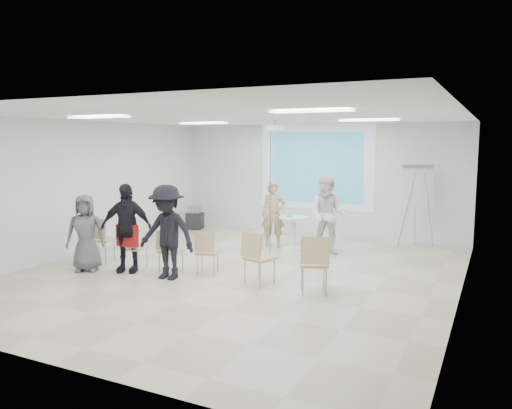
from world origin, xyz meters
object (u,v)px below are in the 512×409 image
at_px(chair_right_far, 314,260).
at_px(player_right, 328,211).
at_px(audience_outer, 85,228).
at_px(laptop, 171,249).
at_px(chair_right_inner, 256,254).
at_px(audience_left, 126,221).
at_px(chair_left_mid, 133,245).
at_px(pedestal_table, 293,231).
at_px(chair_center, 206,249).
at_px(chair_far_left, 100,236).
at_px(chair_left_inner, 169,248).
at_px(av_cart, 195,218).
at_px(flipchart_easel, 418,187).
at_px(player_left, 273,210).
at_px(audience_mid, 167,226).

bearing_deg(chair_right_far, player_right, 80.39).
bearing_deg(audience_outer, laptop, -8.84).
xyz_separation_m(chair_right_inner, audience_left, (-2.72, -0.21, 0.42)).
distance_m(chair_left_mid, audience_outer, 0.97).
bearing_deg(audience_outer, pedestal_table, 19.62).
distance_m(chair_right_far, audience_left, 3.82).
distance_m(player_right, chair_center, 3.19).
height_order(pedestal_table, chair_far_left, chair_far_left).
height_order(chair_left_inner, audience_left, audience_left).
relative_size(player_right, chair_center, 2.35).
bearing_deg(chair_right_far, av_cart, 116.03).
distance_m(laptop, audience_left, 1.03).
bearing_deg(av_cart, chair_left_mid, -84.66).
relative_size(chair_left_inner, flipchart_easel, 0.43).
height_order(chair_left_inner, chair_center, chair_left_inner).
height_order(player_right, chair_left_inner, player_right).
xyz_separation_m(player_left, chair_center, (-0.10, -2.91, -0.40)).
relative_size(pedestal_table, audience_left, 0.40).
height_order(chair_left_inner, laptop, chair_left_inner).
relative_size(chair_right_far, audience_mid, 0.50).
distance_m(audience_outer, av_cart, 5.02).
relative_size(chair_center, chair_right_inner, 0.86).
bearing_deg(chair_left_inner, chair_far_left, 176.02).
bearing_deg(laptop, audience_outer, 19.88).
height_order(laptop, flipchart_easel, flipchart_easel).
bearing_deg(chair_center, av_cart, 109.56).
distance_m(audience_outer, flipchart_easel, 7.54).
xyz_separation_m(audience_left, audience_mid, (1.03, -0.08, -0.00)).
distance_m(audience_mid, av_cart, 5.38).
distance_m(chair_far_left, chair_right_far, 4.78).
relative_size(pedestal_table, chair_right_far, 0.80).
height_order(chair_center, av_cart, chair_center).
xyz_separation_m(player_left, flipchart_easel, (3.12, 1.43, 0.56)).
xyz_separation_m(chair_left_inner, audience_left, (-0.82, -0.25, 0.50)).
bearing_deg(pedestal_table, player_left, 169.19).
distance_m(chair_left_inner, chair_right_far, 2.98).
relative_size(player_left, chair_far_left, 1.87).
height_order(chair_left_mid, chair_left_inner, chair_left_mid).
bearing_deg(av_cart, chair_right_far, -53.16).
distance_m(audience_left, audience_outer, 0.84).
bearing_deg(chair_left_mid, chair_center, 7.22).
distance_m(chair_far_left, flipchart_easel, 7.34).
bearing_deg(audience_mid, flipchart_easel, 51.37).
height_order(audience_mid, flipchart_easel, flipchart_easel).
bearing_deg(audience_mid, av_cart, 116.19).
relative_size(chair_left_inner, audience_mid, 0.42).
distance_m(pedestal_table, chair_far_left, 4.34).
height_order(chair_right_inner, audience_left, audience_left).
bearing_deg(chair_left_mid, chair_left_inner, 2.83).
bearing_deg(player_right, chair_left_inner, -129.71).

